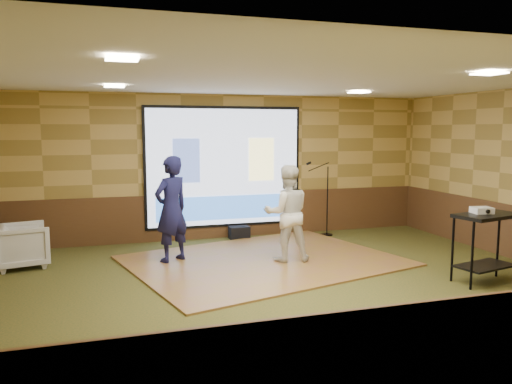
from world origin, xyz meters
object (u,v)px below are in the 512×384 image
object	(u,v)px
dance_floor	(264,261)
player_left	(171,209)
banquet_chair	(22,245)
mic_stand	(325,213)
duffel_bag	(239,233)
player_right	(287,213)
av_table	(487,234)
projector_screen	(224,168)
projector	(482,210)

from	to	relation	value
dance_floor	player_left	xyz separation A→B (m)	(-1.53, 0.41, 0.92)
player_left	banquet_chair	bearing A→B (deg)	-41.76
mic_stand	duffel_bag	xyz separation A→B (m)	(-1.86, 0.21, -0.36)
player_right	av_table	bearing A→B (deg)	149.59
projector_screen	player_left	size ratio (longest dim) A/B	1.84
dance_floor	player_left	size ratio (longest dim) A/B	2.43
player_left	duffel_bag	distance (m)	2.33
banquet_chair	duffel_bag	size ratio (longest dim) A/B	1.92
projector_screen	dance_floor	xyz separation A→B (m)	(0.19, -2.09, -1.46)
dance_floor	projector	bearing A→B (deg)	-36.71
av_table	player_right	bearing A→B (deg)	140.94
projector_screen	av_table	bearing A→B (deg)	-54.61
dance_floor	mic_stand	xyz separation A→B (m)	(1.93, 1.69, 0.48)
player_right	mic_stand	world-z (taller)	player_right
av_table	duffel_bag	xyz separation A→B (m)	(-2.72, 4.01, -0.62)
player_left	banquet_chair	size ratio (longest dim) A/B	2.25
player_right	duffel_bag	size ratio (longest dim) A/B	3.95
player_right	banquet_chair	size ratio (longest dim) A/B	2.06
player_left	av_table	xyz separation A→B (m)	(4.31, -2.51, -0.19)
player_right	duffel_bag	xyz separation A→B (m)	(-0.30, 2.04, -0.73)
projector_screen	duffel_bag	distance (m)	1.38
projector_screen	banquet_chair	xyz separation A→B (m)	(-3.75, -1.23, -1.11)
av_table	duffel_bag	distance (m)	4.88
player_right	duffel_bag	world-z (taller)	player_right
projector_screen	player_right	xyz separation A→B (m)	(0.56, -2.23, -0.62)
mic_stand	player_right	bearing A→B (deg)	-151.53
mic_stand	projector_screen	bearing A→B (deg)	148.24
projector_screen	banquet_chair	bearing A→B (deg)	-161.83
projector_screen	banquet_chair	distance (m)	4.10
player_left	av_table	bearing A→B (deg)	118.60
mic_stand	duffel_bag	bearing A→B (deg)	152.38
projector	duffel_bag	distance (m)	4.85
player_right	av_table	size ratio (longest dim) A/B	1.58
av_table	projector	size ratio (longest dim) A/B	3.82
player_right	banquet_chair	distance (m)	4.45
dance_floor	projector	world-z (taller)	projector
player_right	duffel_bag	bearing A→B (deg)	-73.06
projector	duffel_bag	xyz separation A→B (m)	(-2.67, 3.94, -0.96)
player_right	projector	bearing A→B (deg)	149.98
dance_floor	mic_stand	size ratio (longest dim) A/B	2.72
duffel_bag	av_table	bearing A→B (deg)	-55.85
projector_screen	mic_stand	bearing A→B (deg)	-10.68
mic_stand	player_left	bearing A→B (deg)	179.29
projector_screen	av_table	distance (m)	5.20
dance_floor	player_right	size ratio (longest dim) A/B	2.65
projector	banquet_chair	world-z (taller)	projector
banquet_chair	projector	bearing A→B (deg)	-125.79
mic_stand	banquet_chair	xyz separation A→B (m)	(-5.87, -0.83, -0.13)
dance_floor	mic_stand	distance (m)	2.61
projector_screen	duffel_bag	size ratio (longest dim) A/B	7.93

